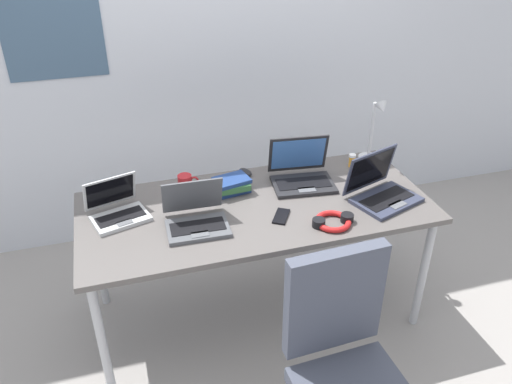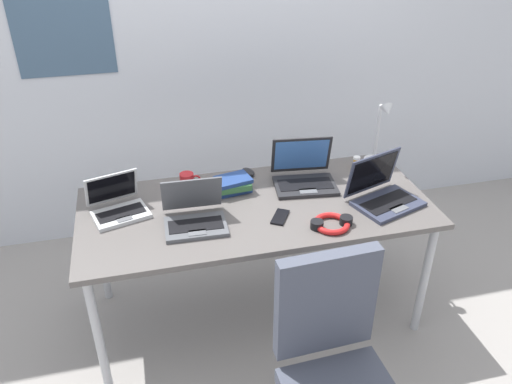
{
  "view_description": "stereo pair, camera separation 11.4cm",
  "coord_description": "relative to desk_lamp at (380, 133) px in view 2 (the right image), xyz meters",
  "views": [
    {
      "loc": [
        -0.65,
        -2.15,
        2.16
      ],
      "look_at": [
        0.0,
        0.0,
        0.82
      ],
      "focal_mm": 36.21,
      "sensor_mm": 36.0,
      "label": 1
    },
    {
      "loc": [
        -0.54,
        -2.18,
        2.16
      ],
      "look_at": [
        0.0,
        0.0,
        0.82
      ],
      "focal_mm": 36.21,
      "sensor_mm": 36.0,
      "label": 2
    }
  ],
  "objects": [
    {
      "name": "pill_bottle",
      "position": [
        -0.14,
        -0.03,
        -0.16
      ],
      "size": [
        0.04,
        0.04,
        0.08
      ],
      "color": "gold",
      "rests_on": "desk"
    },
    {
      "name": "ground_plane",
      "position": [
        -0.8,
        -0.28,
        -0.94
      ],
      "size": [
        12.0,
        12.0,
        0.0
      ],
      "primitive_type": "plane",
      "color": "gray"
    },
    {
      "name": "laptop_center",
      "position": [
        -1.49,
        -0.18,
        -0.16
      ],
      "size": [
        0.32,
        0.3,
        0.2
      ],
      "color": "#B7BABC",
      "rests_on": "desk"
    },
    {
      "name": "desk_lamp",
      "position": [
        0.0,
        0.0,
        0.0
      ],
      "size": [
        0.12,
        0.18,
        0.4
      ],
      "color": "silver",
      "rests_on": "desk"
    },
    {
      "name": "wall_back",
      "position": [
        -0.8,
        0.82,
        0.36
      ],
      "size": [
        6.0,
        0.13,
        2.6
      ],
      "color": "silver",
      "rests_on": "ground_plane"
    },
    {
      "name": "computer_mouse",
      "position": [
        -0.76,
        0.05,
        -0.18
      ],
      "size": [
        0.09,
        0.11,
        0.03
      ],
      "primitive_type": "ellipsoid",
      "rotation": [
        0.0,
        0.0,
        0.38
      ],
      "color": "black",
      "rests_on": "desk"
    },
    {
      "name": "cell_phone",
      "position": [
        -0.71,
        -0.42,
        -0.19
      ],
      "size": [
        0.13,
        0.15,
        0.01
      ],
      "primitive_type": "cube",
      "rotation": [
        0.0,
        0.0,
        -0.55
      ],
      "color": "black",
      "rests_on": "desk"
    },
    {
      "name": "headphones",
      "position": [
        -0.49,
        -0.55,
        -0.18
      ],
      "size": [
        0.21,
        0.18,
        0.04
      ],
      "color": "red",
      "rests_on": "desk"
    },
    {
      "name": "laptop_by_keyboard",
      "position": [
        -1.13,
        -0.37,
        -0.15
      ],
      "size": [
        0.31,
        0.28,
        0.21
      ],
      "color": "#515459",
      "rests_on": "desk"
    },
    {
      "name": "laptop_near_lamp",
      "position": [
        -0.49,
        -0.12,
        -0.15
      ],
      "size": [
        0.36,
        0.32,
        0.24
      ],
      "color": "#232326",
      "rests_on": "desk"
    },
    {
      "name": "book_stack",
      "position": [
        -0.89,
        -0.11,
        -0.16
      ],
      "size": [
        0.22,
        0.16,
        0.08
      ],
      "color": "navy",
      "rests_on": "desk"
    },
    {
      "name": "coffee_mug",
      "position": [
        -1.12,
        -0.01,
        -0.15
      ],
      "size": [
        0.11,
        0.08,
        0.09
      ],
      "color": "#B21E23",
      "rests_on": "desk"
    },
    {
      "name": "desk",
      "position": [
        -0.8,
        -0.28,
        -0.25
      ],
      "size": [
        1.8,
        0.8,
        0.74
      ],
      "color": "#595451",
      "rests_on": "ground_plane"
    },
    {
      "name": "laptop_front_right",
      "position": [
        -0.15,
        -0.4,
        -0.15
      ],
      "size": [
        0.4,
        0.37,
        0.25
      ],
      "color": "#33384C",
      "rests_on": "desk"
    }
  ]
}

